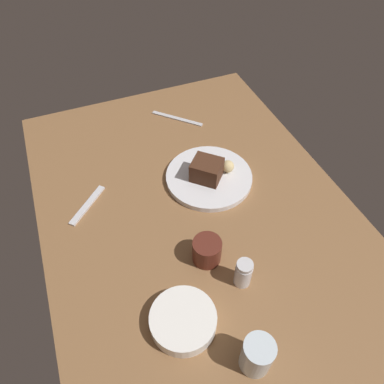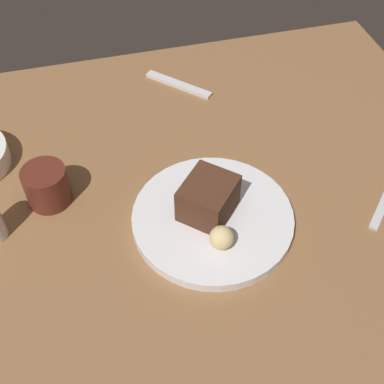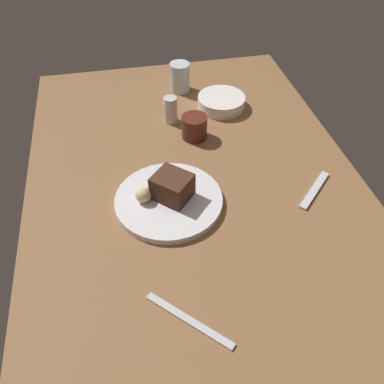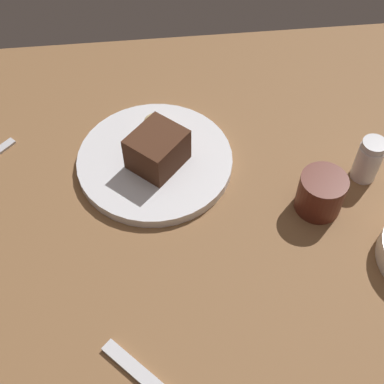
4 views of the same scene
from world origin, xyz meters
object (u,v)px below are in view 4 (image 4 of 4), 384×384
(bread_roll, at_px, (154,124))
(coffee_cup, at_px, (321,193))
(dessert_plate, at_px, (155,161))
(chocolate_cake_slice, at_px, (157,149))
(salt_shaker, at_px, (368,160))
(dessert_spoon, at_px, (149,381))

(bread_roll, relative_size, coffee_cup, 0.52)
(dessert_plate, height_order, bread_roll, bread_roll)
(chocolate_cake_slice, bearing_deg, salt_shaker, -8.63)
(dessert_plate, relative_size, salt_shaker, 3.24)
(dessert_plate, xyz_separation_m, chocolate_cake_slice, (0.01, -0.01, 0.04))
(salt_shaker, distance_m, dessert_spoon, 0.47)
(salt_shaker, relative_size, coffee_cup, 1.11)
(dessert_spoon, bearing_deg, dessert_plate, -49.54)
(salt_shaker, bearing_deg, coffee_cup, -149.58)
(bread_roll, bearing_deg, dessert_spoon, -94.86)
(bread_roll, xyz_separation_m, dessert_spoon, (-0.04, -0.42, -0.03))
(dessert_plate, relative_size, chocolate_cake_slice, 3.08)
(dessert_plate, bearing_deg, chocolate_cake_slice, -64.05)
(salt_shaker, bearing_deg, dessert_spoon, -141.08)
(chocolate_cake_slice, distance_m, bread_roll, 0.07)
(chocolate_cake_slice, xyz_separation_m, salt_shaker, (0.33, -0.05, -0.01))
(bread_roll, height_order, salt_shaker, salt_shaker)
(chocolate_cake_slice, relative_size, dessert_spoon, 0.56)
(salt_shaker, bearing_deg, bread_roll, 160.28)
(coffee_cup, bearing_deg, bread_roll, 144.67)
(salt_shaker, bearing_deg, chocolate_cake_slice, 171.37)
(dessert_plate, height_order, dessert_spoon, dessert_plate)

